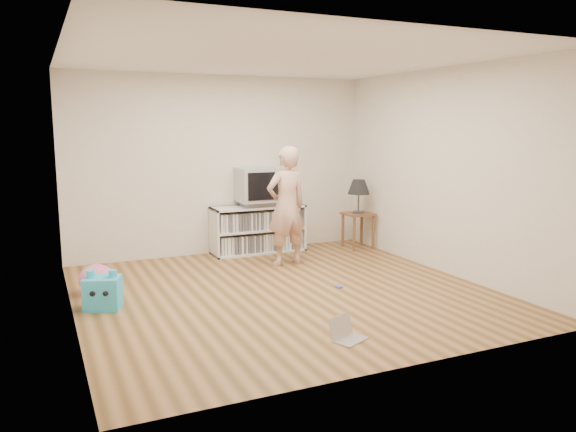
# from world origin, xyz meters

# --- Properties ---
(ground) EXTENTS (4.50, 4.50, 0.00)m
(ground) POSITION_xyz_m (0.00, 0.00, 0.00)
(ground) COLOR brown
(ground) RESTS_ON ground
(walls) EXTENTS (4.52, 4.52, 2.60)m
(walls) POSITION_xyz_m (0.00, 0.00, 1.30)
(walls) COLOR beige
(walls) RESTS_ON ground
(ceiling) EXTENTS (4.50, 4.50, 0.01)m
(ceiling) POSITION_xyz_m (0.00, 0.00, 2.60)
(ceiling) COLOR white
(ceiling) RESTS_ON walls
(media_unit) EXTENTS (1.40, 0.45, 0.70)m
(media_unit) POSITION_xyz_m (0.48, 2.04, 0.35)
(media_unit) COLOR white
(media_unit) RESTS_ON ground
(dvd_deck) EXTENTS (0.45, 0.35, 0.07)m
(dvd_deck) POSITION_xyz_m (0.48, 2.02, 0.73)
(dvd_deck) COLOR gray
(dvd_deck) RESTS_ON media_unit
(crt_tv) EXTENTS (0.60, 0.53, 0.50)m
(crt_tv) POSITION_xyz_m (0.48, 2.02, 1.02)
(crt_tv) COLOR #A4A4A9
(crt_tv) RESTS_ON dvd_deck
(side_table) EXTENTS (0.42, 0.42, 0.55)m
(side_table) POSITION_xyz_m (1.99, 1.65, 0.42)
(side_table) COLOR brown
(side_table) RESTS_ON ground
(table_lamp) EXTENTS (0.34, 0.34, 0.52)m
(table_lamp) POSITION_xyz_m (1.99, 1.65, 0.94)
(table_lamp) COLOR #333333
(table_lamp) RESTS_ON side_table
(person) EXTENTS (0.63, 0.46, 1.61)m
(person) POSITION_xyz_m (0.56, 1.16, 0.81)
(person) COLOR #D5A491
(person) RESTS_ON ground
(laptop) EXTENTS (0.37, 0.34, 0.20)m
(laptop) POSITION_xyz_m (-0.08, -1.55, 0.06)
(laptop) COLOR silver
(laptop) RESTS_ON ground
(playing_cards) EXTENTS (0.07, 0.09, 0.02)m
(playing_cards) POSITION_xyz_m (0.66, -0.11, 0.01)
(playing_cards) COLOR #445BB7
(playing_cards) RESTS_ON ground
(plush_blue) EXTENTS (0.43, 0.38, 0.41)m
(plush_blue) POSITION_xyz_m (-1.95, 0.22, 0.17)
(plush_blue) COLOR #2CB2E3
(plush_blue) RESTS_ON ground
(plush_pink) EXTENTS (0.46, 0.46, 0.34)m
(plush_pink) POSITION_xyz_m (-1.95, 0.80, 0.17)
(plush_pink) COLOR pink
(plush_pink) RESTS_ON ground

